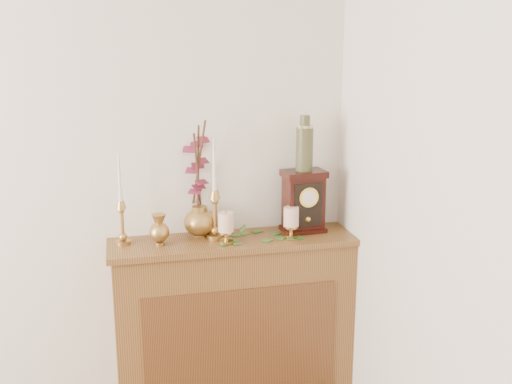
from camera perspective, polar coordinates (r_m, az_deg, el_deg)
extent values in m
cube|color=brown|center=(3.17, -2.00, -12.68)|extent=(1.20, 0.30, 0.90)
cube|color=brown|center=(3.06, -1.43, -14.68)|extent=(0.96, 0.01, 0.63)
cube|color=brown|center=(2.99, -2.08, -4.70)|extent=(1.24, 0.34, 0.03)
cylinder|color=tan|center=(2.97, -12.54, -4.70)|extent=(0.07, 0.07, 0.02)
sphere|color=tan|center=(2.96, -12.57, -4.19)|extent=(0.04, 0.04, 0.04)
cylinder|color=tan|center=(2.94, -12.63, -3.00)|extent=(0.02, 0.02, 0.13)
sphere|color=tan|center=(2.92, -12.71, -1.70)|extent=(0.03, 0.03, 0.03)
cone|color=tan|center=(2.91, -12.74, -1.17)|extent=(0.05, 0.05, 0.04)
cone|color=silver|center=(2.88, -12.87, 1.31)|extent=(0.02, 0.02, 0.23)
cylinder|color=tan|center=(2.98, -3.89, -4.25)|extent=(0.08, 0.08, 0.02)
sphere|color=tan|center=(2.97, -3.90, -3.68)|extent=(0.05, 0.05, 0.05)
cylinder|color=tan|center=(2.95, -3.92, -2.31)|extent=(0.02, 0.02, 0.15)
sphere|color=tan|center=(2.93, -3.95, -0.83)|extent=(0.04, 0.04, 0.04)
cone|color=tan|center=(2.92, -3.96, -0.24)|extent=(0.05, 0.05, 0.04)
cone|color=silver|center=(2.89, -4.01, 2.60)|extent=(0.02, 0.02, 0.26)
cylinder|color=tan|center=(2.92, -9.14, -4.87)|extent=(0.05, 0.05, 0.02)
sphere|color=tan|center=(2.90, -9.19, -3.81)|extent=(0.10, 0.10, 0.10)
cone|color=tan|center=(2.88, -9.24, -2.58)|extent=(0.07, 0.07, 0.05)
cylinder|color=tan|center=(3.02, -5.35, -4.13)|extent=(0.07, 0.07, 0.01)
ellipsoid|color=tan|center=(3.00, -5.38, -2.88)|extent=(0.16, 0.16, 0.14)
cylinder|color=tan|center=(2.98, -5.41, -1.62)|extent=(0.08, 0.08, 0.03)
cylinder|color=#472819|center=(2.95, -5.61, 2.07)|extent=(0.05, 0.10, 0.38)
cylinder|color=#472819|center=(2.95, -5.52, 2.40)|extent=(0.01, 0.08, 0.42)
cylinder|color=#472819|center=(2.94, -5.46, 2.73)|extent=(0.06, 0.14, 0.44)
cylinder|color=#B68A3F|center=(2.92, -2.86, -4.71)|extent=(0.08, 0.08, 0.01)
cylinder|color=#B68A3F|center=(2.91, -2.86, -4.24)|extent=(0.02, 0.02, 0.04)
cylinder|color=#B68A3F|center=(2.91, -2.87, -3.84)|extent=(0.08, 0.08, 0.01)
cylinder|color=#F8E6C2|center=(2.89, -2.88, -2.87)|extent=(0.07, 0.07, 0.09)
cylinder|color=#472819|center=(2.88, -2.89, -1.89)|extent=(0.00, 0.00, 0.01)
cylinder|color=#B68A3F|center=(3.01, 3.34, -4.16)|extent=(0.09, 0.09, 0.02)
cylinder|color=#B68A3F|center=(3.00, 3.35, -3.69)|extent=(0.02, 0.02, 0.04)
cylinder|color=#B68A3F|center=(2.99, 3.36, -3.30)|extent=(0.08, 0.08, 0.01)
cylinder|color=#F8E6C2|center=(2.98, 3.37, -2.34)|extent=(0.08, 0.08, 0.09)
cylinder|color=#472819|center=(2.96, 3.39, -1.38)|extent=(0.00, 0.00, 0.01)
cube|color=#376225|center=(3.02, 3.85, -4.14)|extent=(0.06, 0.06, 0.00)
cube|color=#376225|center=(3.06, 3.90, -3.94)|extent=(0.06, 0.06, 0.00)
cube|color=#376225|center=(2.97, 1.80, -4.43)|extent=(0.06, 0.06, 0.00)
cube|color=#376225|center=(3.04, -0.32, -4.02)|extent=(0.05, 0.06, 0.00)
cube|color=#376225|center=(2.94, -1.91, -4.67)|extent=(0.06, 0.06, 0.00)
cube|color=#376225|center=(3.11, 2.52, -3.61)|extent=(0.06, 0.06, 0.00)
cube|color=#376225|center=(2.97, -1.31, -4.42)|extent=(0.06, 0.05, 0.00)
cube|color=#376225|center=(2.93, -1.44, -4.70)|extent=(0.06, 0.06, 0.00)
cube|color=#376225|center=(3.12, 3.87, -3.56)|extent=(0.04, 0.05, 0.00)
cube|color=#376225|center=(3.03, -1.85, -4.04)|extent=(0.06, 0.06, 0.00)
cube|color=#376225|center=(2.98, 1.32, -4.37)|extent=(0.06, 0.06, 0.00)
cube|color=#376225|center=(2.96, -1.89, -4.53)|extent=(0.06, 0.05, 0.00)
cube|color=#376225|center=(2.97, -2.60, -3.54)|extent=(0.05, 0.05, 0.03)
cube|color=#376225|center=(2.92, -1.24, -3.44)|extent=(0.05, 0.04, 0.03)
cube|color=#376225|center=(3.03, 3.35, -3.00)|extent=(0.05, 0.04, 0.03)
cube|color=black|center=(3.11, 4.48, -3.52)|extent=(0.22, 0.16, 0.02)
cube|color=black|center=(3.07, 4.53, -1.06)|extent=(0.20, 0.14, 0.28)
cube|color=black|center=(3.03, 4.58, 1.75)|extent=(0.22, 0.16, 0.03)
cube|color=black|center=(3.01, 4.99, -1.27)|extent=(0.15, 0.02, 0.22)
cylinder|color=gold|center=(2.99, 5.05, -0.51)|extent=(0.10, 0.02, 0.10)
cylinder|color=silver|center=(2.99, 5.05, -0.51)|extent=(0.08, 0.01, 0.08)
sphere|color=gold|center=(3.03, 4.94, -2.61)|extent=(0.03, 0.03, 0.03)
cylinder|color=#193325|center=(3.01, 4.63, 4.06)|extent=(0.09, 0.09, 0.22)
cylinder|color=#193325|center=(2.98, 4.68, 6.61)|extent=(0.05, 0.05, 0.07)
cylinder|color=tan|center=(2.99, 4.67, 6.18)|extent=(0.06, 0.06, 0.02)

